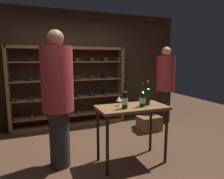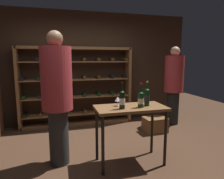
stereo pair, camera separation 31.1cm
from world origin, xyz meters
TOP-DOWN VIEW (x-y plane):
  - ground_plane at (0.00, 0.00)m, footprint 10.09×10.09m
  - back_wall at (0.00, 2.04)m, footprint 5.30×0.10m
  - wine_rack at (-0.20, 1.83)m, footprint 2.60×0.32m
  - tasting_table at (0.38, -0.18)m, footprint 1.03×0.53m
  - person_guest_blue_shirt at (2.02, 1.28)m, footprint 0.44×0.44m
  - person_bystander_red_print at (-0.64, 0.09)m, footprint 0.44×0.44m
  - wine_crate at (1.35, 0.88)m, footprint 0.49×0.36m
  - wine_bottle_gold_foil at (0.64, -0.19)m, footprint 0.08×0.08m
  - wine_bottle_green_slim at (0.23, -0.27)m, footprint 0.08×0.08m
  - wine_bottle_black_capsule at (0.51, -0.26)m, footprint 0.09×0.09m
  - wine_glass_stemmed_center at (0.21, -0.09)m, footprint 0.08×0.08m

SIDE VIEW (x-z plane):
  - ground_plane at x=0.00m, z-range 0.00..0.00m
  - wine_crate at x=1.35m, z-range 0.00..0.32m
  - tasting_table at x=0.38m, z-range 0.32..1.19m
  - wine_rack at x=-0.20m, z-range 0.00..1.83m
  - wine_glass_stemmed_center at x=0.21m, z-range 0.90..1.04m
  - wine_bottle_black_capsule at x=0.51m, z-range 0.82..1.17m
  - wine_bottle_green_slim at x=0.23m, z-range 0.82..1.19m
  - wine_bottle_gold_foil at x=0.64m, z-range 0.82..1.19m
  - person_guest_blue_shirt at x=2.02m, z-range 0.09..1.93m
  - person_bystander_red_print at x=-0.64m, z-range 0.10..2.05m
  - back_wall at x=0.00m, z-range 0.00..2.67m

